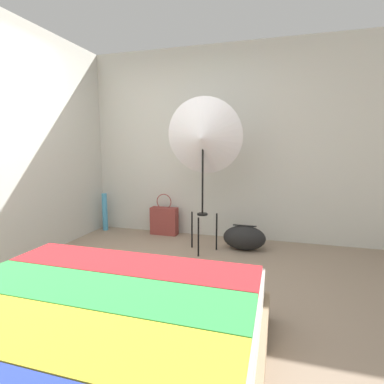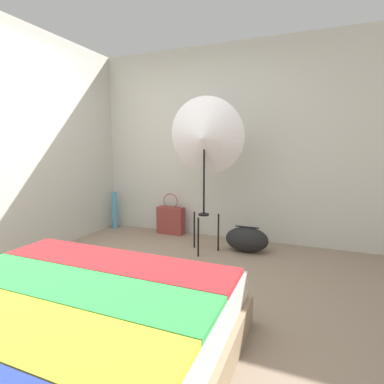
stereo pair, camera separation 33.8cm
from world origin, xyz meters
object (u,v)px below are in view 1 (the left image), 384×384
Objects in this scene: tote_bag at (164,220)px; duffel_bag at (244,238)px; photo_umbrella at (203,138)px; bed at (78,346)px; paper_roll at (105,212)px.

tote_bag reaches higher than duffel_bag.
photo_umbrella is 3.08× the size of tote_bag.
paper_roll is at bearing 119.76° from bed.
tote_bag is 1.06× the size of paper_roll.
duffel_bag is at bearing 75.64° from bed.
photo_umbrella is 3.25× the size of paper_roll.
bed is at bearing -104.36° from duffel_bag.
bed is 1.05× the size of photo_umbrella.
paper_roll is (-2.14, 0.30, 0.13)m from duffel_bag.
duffel_bag is 2.16m from paper_roll.
paper_roll is at bearing -177.37° from tote_bag.
paper_roll is (-1.53, 2.68, 0.07)m from bed.
paper_roll is (-0.95, -0.04, 0.08)m from tote_bag.
duffel_bag is 0.92× the size of paper_roll.
photo_umbrella is (0.13, 2.18, 1.15)m from bed.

